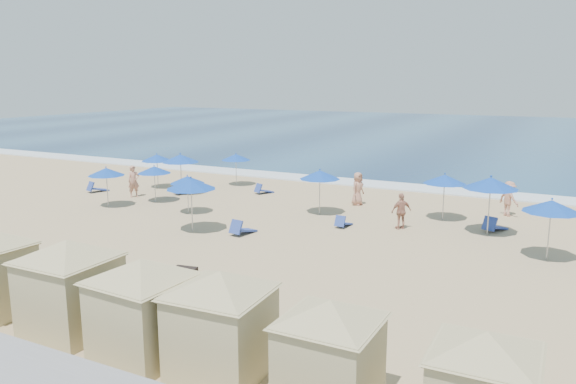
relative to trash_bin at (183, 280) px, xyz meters
The scene contains 30 objects.
ground 5.72m from the trash_bin, 97.99° to the left, with size 160.00×160.00×0.00m, color tan.
ocean 60.66m from the trash_bin, 90.75° to the left, with size 160.00×80.00×0.06m, color navy.
surf_line 21.17m from the trash_bin, 92.15° to the left, with size 160.00×2.50×0.08m, color white.
trash_bin is the anchor object (origin of this frame).
cabana_1 4.11m from the trash_bin, 101.90° to the right, with size 4.63×4.63×2.90m.
cabana_2 4.60m from the trash_bin, 64.33° to the right, with size 4.49×4.49×2.82m.
cabana_3 5.70m from the trash_bin, 42.76° to the right, with size 4.46×4.46×2.80m.
cabana_4 7.90m from the trash_bin, 29.00° to the right, with size 4.14×4.14×2.60m.
cabana_5 10.64m from the trash_bin, 20.44° to the right, with size 4.04×4.04×2.53m.
umbrella_0 18.70m from the trash_bin, 132.72° to the left, with size 1.98×1.98×2.25m.
umbrella_1 14.18m from the trash_bin, 144.52° to the left, with size 1.96×1.96×2.23m.
umbrella_2 16.40m from the trash_bin, 128.16° to the left, with size 2.22×2.22×2.52m.
umbrella_3 14.45m from the trash_bin, 134.02° to the left, with size 1.87×1.87×2.13m.
umbrella_4 18.95m from the trash_bin, 117.34° to the left, with size 1.89×1.89×2.15m.
umbrella_5 11.23m from the trash_bin, 126.46° to the left, with size 1.79×1.79×2.04m.
umbrella_6 7.70m from the trash_bin, 124.62° to the left, with size 2.25×2.25×2.56m.
umbrella_7 12.07m from the trash_bin, 92.35° to the left, with size 2.09×2.09×2.38m.
umbrella_8 14.76m from the trash_bin, 68.20° to the left, with size 2.08×2.08×2.37m.
umbrella_9 14.30m from the trash_bin, 56.47° to the left, with size 2.39×2.39×2.72m.
umbrella_10 13.95m from the trash_bin, 41.29° to the left, with size 2.15×2.15×2.44m.
beach_chair_0 18.65m from the trash_bin, 144.43° to the left, with size 0.92×1.38×0.70m.
beach_chair_1 16.20m from the trash_bin, 128.33° to the left, with size 0.73×1.20×0.61m.
beach_chair_2 16.26m from the trash_bin, 110.79° to the left, with size 0.98×1.31×0.66m.
beach_chair_3 7.03m from the trash_bin, 106.43° to the left, with size 0.79×1.42×0.74m.
beach_chair_4 10.18m from the trash_bin, 81.16° to the left, with size 0.56×1.14×0.61m.
beach_chair_5 14.84m from the trash_bin, 57.43° to the left, with size 1.07×1.50×0.76m.
beachgoer_0 16.20m from the trash_bin, 137.99° to the left, with size 0.68×0.45×1.88m, color tan.
beachgoer_1 11.73m from the trash_bin, 69.57° to the left, with size 1.00×0.42×1.70m, color tan.
beachgoer_2 18.00m from the trash_bin, 62.84° to the left, with size 1.16×0.67×1.79m, color tan.
beachgoer_3 14.90m from the trash_bin, 88.11° to the left, with size 0.90×0.58×1.84m, color tan.
Camera 1 is at (11.88, -19.53, 6.82)m, focal length 35.00 mm.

